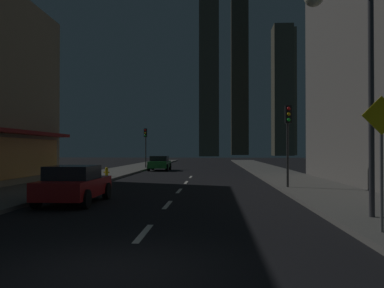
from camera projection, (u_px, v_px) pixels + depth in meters
ground_plane at (195, 172)px, 38.82m from camera, size 78.00×136.00×0.10m
sidewalk_right at (270, 171)px, 38.45m from camera, size 4.00×76.00×0.15m
sidewalk_left at (122, 170)px, 39.19m from camera, size 4.00×76.00×0.15m
lane_marking_center at (174, 197)px, 17.85m from camera, size 0.16×28.20×0.01m
skyscraper_distant_tall at (209, 65)px, 130.31m from camera, size 6.14×8.90×57.77m
skyscraper_distant_mid at (240, 77)px, 161.27m from camera, size 6.65×5.44×61.11m
skyscraper_distant_short at (282, 91)px, 143.16m from camera, size 6.61×8.43×45.21m
skyscraper_distant_slender at (287, 92)px, 154.53m from camera, size 5.77×6.78×47.63m
car_parked_near at (74, 184)px, 15.65m from camera, size 1.98×4.24×1.45m
car_parked_far at (160, 163)px, 40.42m from camera, size 1.98×4.24×1.45m
fire_hydrant_far_left at (107, 172)px, 29.22m from camera, size 0.42×0.30×0.65m
traffic_light_near_right at (288, 127)px, 20.86m from camera, size 0.32×0.48×4.20m
traffic_light_far_left at (146, 139)px, 43.57m from camera, size 0.32×0.48×4.20m
street_lamp_right at (342, 45)px, 11.73m from camera, size 1.96×0.56×6.58m
pedestrian_crossing_sign at (382, 151)px, 9.49m from camera, size 0.91×0.08×3.15m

